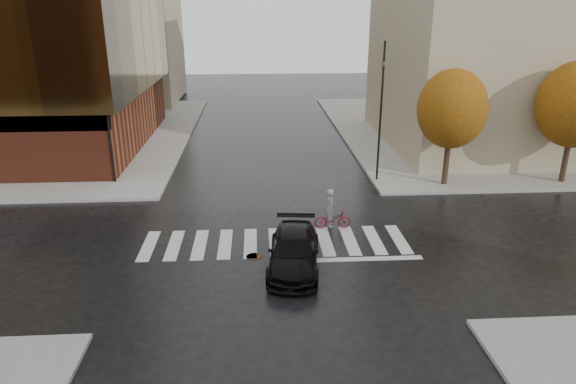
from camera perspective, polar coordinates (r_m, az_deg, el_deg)
name	(u,v)px	position (r m, az deg, el deg)	size (l,w,h in m)	color
ground	(276,247)	(22.20, -1.35, -6.18)	(120.00, 120.00, 0.00)	black
sidewalk_nw	(0,136)	(46.67, -29.38, 5.40)	(30.00, 30.00, 0.15)	gray
sidewalk_ne	(516,129)	(47.33, 23.98, 6.43)	(30.00, 30.00, 0.15)	gray
crosswalk	(275,242)	(22.65, -1.40, -5.61)	(12.00, 3.00, 0.01)	silver
building_ne_tan	(507,15)	(40.95, 23.20, 17.59)	(16.00, 16.00, 18.00)	tan
building_nw_far	(104,2)	(58.92, -19.77, 19.26)	(14.00, 12.00, 20.00)	tan
tree_ne_a	(452,109)	(29.82, 17.77, 8.75)	(3.80, 3.80, 6.50)	black
tree_ne_b	(576,105)	(32.97, 29.34, 8.45)	(4.20, 4.20, 6.89)	black
sedan	(294,251)	(20.31, 0.66, -6.61)	(1.95, 4.80, 1.39)	black
cyclist	(332,215)	(23.89, 4.90, -2.56)	(1.71, 0.67, 1.93)	maroon
traffic_light_nw	(106,102)	(30.42, -19.60, 9.40)	(0.22, 0.19, 8.00)	black
traffic_light_ne	(381,102)	(29.63, 10.33, 9.78)	(0.18, 0.21, 7.87)	black
fire_hydrant	(102,171)	(32.66, -19.94, 2.26)	(0.23, 0.23, 0.65)	yellow
manhole	(254,257)	(21.47, -3.76, -7.17)	(0.68, 0.68, 0.01)	#412B17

